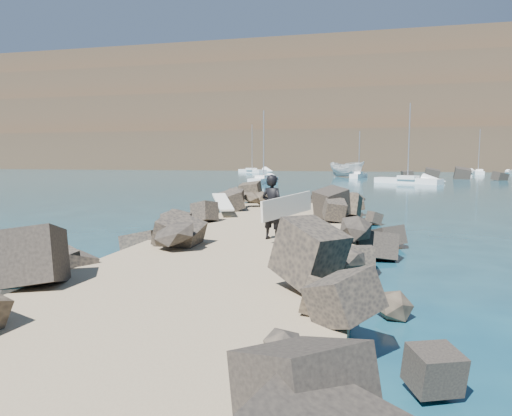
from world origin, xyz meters
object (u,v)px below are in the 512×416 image
(surfboard_resting, at_px, (223,205))
(sailboat_d, at_px, (478,172))
(surfer_with_board, at_px, (274,207))
(boat_imported, at_px, (347,169))

(surfboard_resting, distance_m, sailboat_d, 77.93)
(surfer_with_board, distance_m, sailboat_d, 81.98)
(surfer_with_board, relative_size, sailboat_d, 0.26)
(surfer_with_board, bearing_deg, sailboat_d, 73.61)
(boat_imported, bearing_deg, surfboard_resting, -144.82)
(surfboard_resting, bearing_deg, boat_imported, 59.88)
(surfboard_resting, distance_m, surfer_with_board, 6.28)
(surfboard_resting, relative_size, boat_imported, 0.36)
(boat_imported, distance_m, sailboat_d, 30.09)
(surfboard_resting, bearing_deg, surfer_with_board, -85.10)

